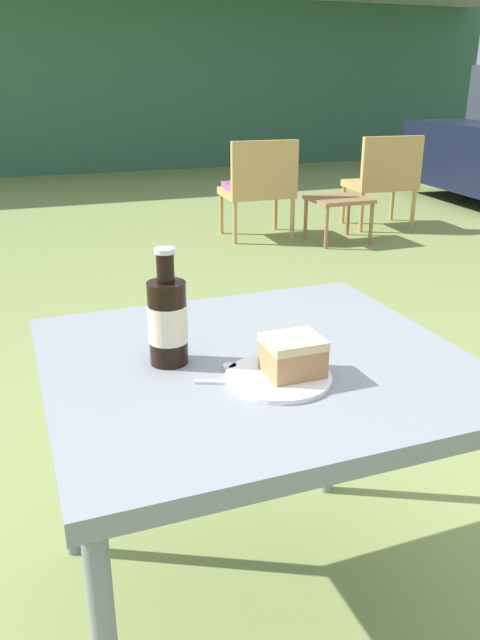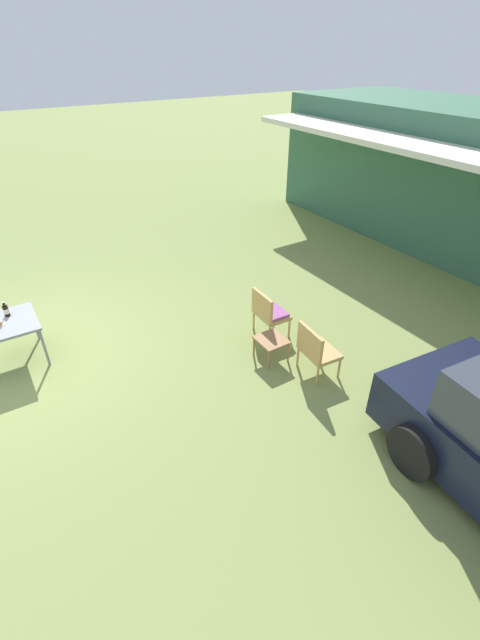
# 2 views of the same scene
# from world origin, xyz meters

# --- Properties ---
(ground_plane) EXTENTS (60.00, 60.00, 0.00)m
(ground_plane) POSITION_xyz_m (0.00, 0.00, 0.00)
(ground_plane) COLOR olive
(wicker_chair_cushioned) EXTENTS (0.58, 0.47, 0.81)m
(wicker_chair_cushioned) POSITION_xyz_m (1.53, 3.71, 0.45)
(wicker_chair_cushioned) COLOR tan
(wicker_chair_cushioned) RESTS_ON ground_plane
(wicker_chair_plain) EXTENTS (0.60, 0.49, 0.81)m
(wicker_chair_plain) POSITION_xyz_m (2.72, 3.69, 0.46)
(wicker_chair_plain) COLOR tan
(wicker_chair_plain) RESTS_ON ground_plane
(garden_side_table) EXTENTS (0.46, 0.42, 0.37)m
(garden_side_table) POSITION_xyz_m (2.09, 3.36, 0.32)
(garden_side_table) COLOR #996B42
(garden_side_table) RESTS_ON ground_plane
(patio_table) EXTENTS (0.88, 0.82, 0.70)m
(patio_table) POSITION_xyz_m (0.00, 0.00, 0.63)
(patio_table) COLOR gray
(patio_table) RESTS_ON ground_plane
(cola_bottle_near) EXTENTS (0.08, 0.08, 0.25)m
(cola_bottle_near) POSITION_xyz_m (-0.18, 0.04, 0.79)
(cola_bottle_near) COLOR black
(cola_bottle_near) RESTS_ON patio_table
(loose_bottle_cap) EXTENTS (0.03, 0.03, 0.01)m
(loose_bottle_cap) POSITION_xyz_m (-0.07, -0.03, 0.70)
(loose_bottle_cap) COLOR silver
(loose_bottle_cap) RESTS_ON patio_table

